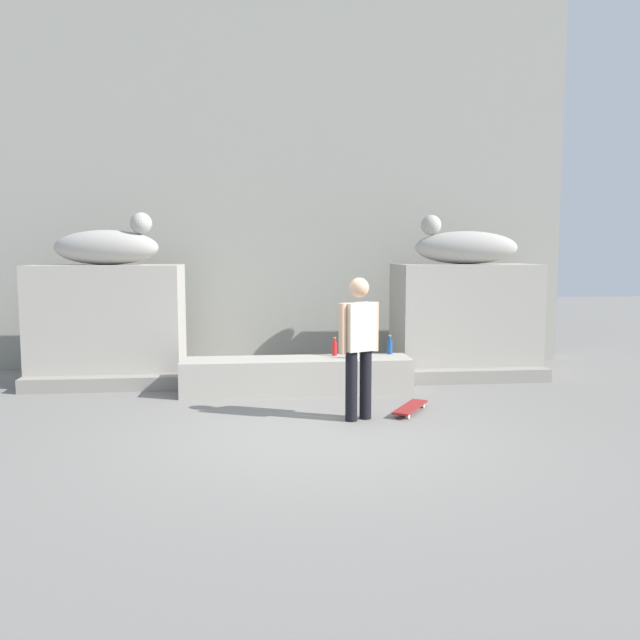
# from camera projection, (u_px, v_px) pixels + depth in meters

# --- Properties ---
(ground_plane) EXTENTS (40.00, 40.00, 0.00)m
(ground_plane) POSITION_uv_depth(u_px,v_px,m) (311.00, 436.00, 6.98)
(ground_plane) COLOR slate
(facade_wall) EXTENTS (9.78, 0.60, 6.50)m
(facade_wall) POSITION_uv_depth(u_px,v_px,m) (285.00, 177.00, 11.35)
(facade_wall) COLOR gray
(facade_wall) RESTS_ON ground_plane
(pedestal_left) EXTENTS (2.20, 1.14, 1.77)m
(pedestal_left) POSITION_uv_depth(u_px,v_px,m) (108.00, 323.00, 9.85)
(pedestal_left) COLOR #A39E93
(pedestal_left) RESTS_ON ground_plane
(pedestal_right) EXTENTS (2.20, 1.14, 1.77)m
(pedestal_right) POSITION_uv_depth(u_px,v_px,m) (464.00, 319.00, 10.43)
(pedestal_right) COLOR #A39E93
(pedestal_right) RESTS_ON ground_plane
(statue_reclining_left) EXTENTS (1.68, 0.84, 0.78)m
(statue_reclining_left) POSITION_uv_depth(u_px,v_px,m) (108.00, 246.00, 9.72)
(statue_reclining_left) COLOR #ACA79F
(statue_reclining_left) RESTS_ON pedestal_left
(statue_reclining_right) EXTENTS (1.68, 0.87, 0.78)m
(statue_reclining_right) POSITION_uv_depth(u_px,v_px,m) (463.00, 246.00, 10.31)
(statue_reclining_right) COLOR #ACA79F
(statue_reclining_right) RESTS_ON pedestal_right
(ledge_block) EXTENTS (3.20, 0.67, 0.48)m
(ledge_block) POSITION_uv_depth(u_px,v_px,m) (297.00, 375.00, 9.12)
(ledge_block) COLOR #A39E93
(ledge_block) RESTS_ON ground_plane
(skater) EXTENTS (0.50, 0.33, 1.67)m
(skater) POSITION_uv_depth(u_px,v_px,m) (359.00, 342.00, 7.56)
(skater) COLOR black
(skater) RESTS_ON ground_plane
(skateboard) EXTENTS (0.60, 0.78, 0.08)m
(skateboard) POSITION_uv_depth(u_px,v_px,m) (410.00, 407.00, 7.99)
(skateboard) COLOR maroon
(skateboard) RESTS_ON ground_plane
(bottle_blue) EXTENTS (0.08, 0.08, 0.28)m
(bottle_blue) POSITION_uv_depth(u_px,v_px,m) (390.00, 346.00, 9.47)
(bottle_blue) COLOR #194C99
(bottle_blue) RESTS_ON ledge_block
(bottle_orange) EXTENTS (0.08, 0.08, 0.31)m
(bottle_orange) POSITION_uv_depth(u_px,v_px,m) (368.00, 350.00, 9.06)
(bottle_orange) COLOR orange
(bottle_orange) RESTS_ON ledge_block
(bottle_clear) EXTENTS (0.07, 0.07, 0.33)m
(bottle_clear) POSITION_uv_depth(u_px,v_px,m) (357.00, 349.00, 9.07)
(bottle_clear) COLOR silver
(bottle_clear) RESTS_ON ledge_block
(bottle_red) EXTENTS (0.07, 0.07, 0.26)m
(bottle_red) POSITION_uv_depth(u_px,v_px,m) (335.00, 348.00, 9.33)
(bottle_red) COLOR red
(bottle_red) RESTS_ON ledge_block
(stair_step) EXTENTS (7.74, 0.50, 0.20)m
(stair_step) POSITION_uv_depth(u_px,v_px,m) (294.00, 378.00, 9.64)
(stair_step) COLOR gray
(stair_step) RESTS_ON ground_plane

